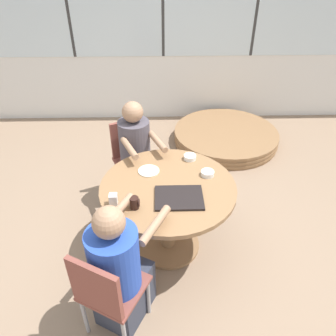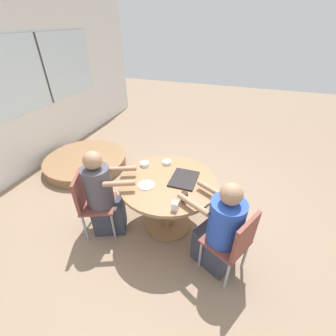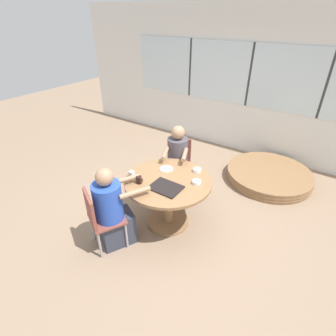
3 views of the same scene
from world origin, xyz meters
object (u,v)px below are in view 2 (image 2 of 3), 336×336
object	(u,v)px
bowl_cereal	(145,164)
folded_table_stack	(86,162)
chair_for_man_blue_shirt	(90,199)
bowl_white_shallow	(167,162)
coffee_mug	(184,196)
person_woman_green_shirt	(220,232)
person_man_blue_shirt	(103,198)
chair_for_woman_green_shirt	(235,241)
milk_carton_small	(175,206)

from	to	relation	value
bowl_cereal	folded_table_stack	size ratio (longest dim) A/B	0.08
chair_for_man_blue_shirt	bowl_white_shallow	xyz separation A→B (m)	(0.73, -0.74, 0.25)
chair_for_man_blue_shirt	coffee_mug	size ratio (longest dim) A/B	8.65
coffee_mug	bowl_cereal	world-z (taller)	coffee_mug
person_woman_green_shirt	bowl_white_shallow	xyz separation A→B (m)	(0.71, 0.83, 0.25)
person_man_blue_shirt	bowl_cereal	bearing A→B (deg)	124.84
bowl_cereal	bowl_white_shallow	bearing A→B (deg)	-62.36
coffee_mug	folded_table_stack	world-z (taller)	coffee_mug
bowl_white_shallow	chair_for_man_blue_shirt	bearing A→B (deg)	134.73
chair_for_woman_green_shirt	coffee_mug	xyz separation A→B (m)	(0.18, 0.57, 0.28)
chair_for_man_blue_shirt	chair_for_woman_green_shirt	bearing A→B (deg)	64.51
chair_for_man_blue_shirt	coffee_mug	world-z (taller)	chair_for_man_blue_shirt
coffee_mug	chair_for_woman_green_shirt	bearing A→B (deg)	-107.23
folded_table_stack	coffee_mug	bearing A→B (deg)	-117.36
bowl_white_shallow	folded_table_stack	distance (m)	2.00
person_man_blue_shirt	milk_carton_small	bearing A→B (deg)	59.38
coffee_mug	bowl_white_shallow	world-z (taller)	coffee_mug
chair_for_man_blue_shirt	bowl_cereal	distance (m)	0.80
chair_for_man_blue_shirt	person_woman_green_shirt	bearing A→B (deg)	67.18
person_woman_green_shirt	milk_carton_small	xyz separation A→B (m)	(-0.07, 0.47, 0.28)
person_woman_green_shirt	bowl_white_shallow	world-z (taller)	person_woman_green_shirt
chair_for_man_blue_shirt	milk_carton_small	xyz separation A→B (m)	(-0.05, -1.09, 0.27)
person_man_blue_shirt	folded_table_stack	size ratio (longest dim) A/B	0.79
person_man_blue_shirt	chair_for_woman_green_shirt	bearing A→B (deg)	61.91
bowl_cereal	person_man_blue_shirt	bearing A→B (deg)	148.28
person_woman_green_shirt	bowl_cereal	distance (m)	1.26
folded_table_stack	chair_for_man_blue_shirt	bearing A→B (deg)	-139.69
bowl_white_shallow	bowl_cereal	world-z (taller)	bowl_cereal
person_man_blue_shirt	bowl_cereal	xyz separation A→B (m)	(0.53, -0.33, 0.24)
person_man_blue_shirt	folded_table_stack	xyz separation A→B (m)	(1.20, 1.22, -0.43)
person_woman_green_shirt	folded_table_stack	world-z (taller)	person_woman_green_shirt
coffee_mug	bowl_white_shallow	distance (m)	0.74
person_man_blue_shirt	bowl_white_shallow	bearing A→B (deg)	115.19
coffee_mug	milk_carton_small	bearing A→B (deg)	163.95
chair_for_man_blue_shirt	person_man_blue_shirt	distance (m)	0.17
chair_for_woman_green_shirt	bowl_cereal	world-z (taller)	chair_for_woman_green_shirt
chair_for_woman_green_shirt	bowl_white_shallow	distance (m)	1.28
milk_carton_small	bowl_white_shallow	bearing A→B (deg)	24.68
coffee_mug	folded_table_stack	bearing A→B (deg)	62.64
milk_carton_small	folded_table_stack	world-z (taller)	milk_carton_small
milk_carton_small	person_man_blue_shirt	bearing A→B (deg)	82.83
coffee_mug	bowl_white_shallow	bearing A→B (deg)	33.65
person_man_blue_shirt	bowl_cereal	size ratio (longest dim) A/B	10.12
chair_for_woman_green_shirt	bowl_white_shallow	size ratio (longest dim) A/B	7.50
person_woman_green_shirt	coffee_mug	xyz separation A→B (m)	(0.10, 0.42, 0.28)
coffee_mug	folded_table_stack	size ratio (longest dim) A/B	0.07
chair_for_woman_green_shirt	folded_table_stack	xyz separation A→B (m)	(1.32, 2.78, -0.42)
chair_for_man_blue_shirt	folded_table_stack	xyz separation A→B (m)	(1.26, 1.07, -0.42)
chair_for_man_blue_shirt	folded_table_stack	bearing A→B (deg)	-163.14
chair_for_woman_green_shirt	bowl_white_shallow	xyz separation A→B (m)	(0.79, 0.98, 0.25)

